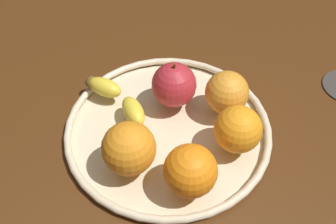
{
  "coord_description": "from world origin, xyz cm",
  "views": [
    {
      "loc": [
        -37.77,
        5.75,
        48.35
      ],
      "look_at": [
        0.0,
        0.0,
        4.8
      ],
      "focal_mm": 38.84,
      "sensor_mm": 36.0,
      "label": 1
    }
  ],
  "objects_px": {
    "orange_front_left": "(190,171)",
    "orange_back_left": "(227,93)",
    "orange_front_right": "(238,129)",
    "apple": "(174,85)",
    "fruit_bowl": "(168,127)",
    "banana": "(122,113)",
    "orange_center": "(129,148)"
  },
  "relations": [
    {
      "from": "orange_back_left",
      "to": "orange_front_right",
      "type": "xyz_separation_m",
      "value": [
        -0.08,
        0.0,
        0.0
      ]
    },
    {
      "from": "apple",
      "to": "orange_back_left",
      "type": "xyz_separation_m",
      "value": [
        -0.03,
        -0.08,
        -0.0
      ]
    },
    {
      "from": "orange_front_right",
      "to": "orange_back_left",
      "type": "bearing_deg",
      "value": -2.41
    },
    {
      "from": "orange_center",
      "to": "orange_back_left",
      "type": "bearing_deg",
      "value": -61.78
    },
    {
      "from": "banana",
      "to": "orange_front_left",
      "type": "xyz_separation_m",
      "value": [
        -0.14,
        -0.09,
        0.02
      ]
    },
    {
      "from": "orange_center",
      "to": "apple",
      "type": "bearing_deg",
      "value": -35.36
    },
    {
      "from": "apple",
      "to": "orange_front_left",
      "type": "xyz_separation_m",
      "value": [
        -0.17,
        0.0,
        -0.0
      ]
    },
    {
      "from": "orange_back_left",
      "to": "orange_center",
      "type": "bearing_deg",
      "value": 118.22
    },
    {
      "from": "apple",
      "to": "orange_front_left",
      "type": "distance_m",
      "value": 0.17
    },
    {
      "from": "fruit_bowl",
      "to": "orange_front_left",
      "type": "xyz_separation_m",
      "value": [
        -0.12,
        -0.01,
        0.05
      ]
    },
    {
      "from": "banana",
      "to": "orange_center",
      "type": "height_order",
      "value": "orange_center"
    },
    {
      "from": "banana",
      "to": "orange_back_left",
      "type": "height_order",
      "value": "orange_back_left"
    },
    {
      "from": "orange_back_left",
      "to": "apple",
      "type": "bearing_deg",
      "value": 70.34
    },
    {
      "from": "banana",
      "to": "orange_front_right",
      "type": "xyz_separation_m",
      "value": [
        -0.08,
        -0.17,
        0.02
      ]
    },
    {
      "from": "apple",
      "to": "orange_back_left",
      "type": "height_order",
      "value": "apple"
    },
    {
      "from": "orange_front_left",
      "to": "orange_front_right",
      "type": "height_order",
      "value": "orange_front_left"
    },
    {
      "from": "orange_front_left",
      "to": "orange_center",
      "type": "height_order",
      "value": "orange_center"
    },
    {
      "from": "fruit_bowl",
      "to": "orange_back_left",
      "type": "xyz_separation_m",
      "value": [
        0.02,
        -0.1,
        0.05
      ]
    },
    {
      "from": "orange_front_right",
      "to": "orange_front_left",
      "type": "bearing_deg",
      "value": 125.89
    },
    {
      "from": "apple",
      "to": "orange_center",
      "type": "xyz_separation_m",
      "value": [
        -0.12,
        0.09,
        0.0
      ]
    },
    {
      "from": "apple",
      "to": "orange_front_right",
      "type": "distance_m",
      "value": 0.13
    },
    {
      "from": "banana",
      "to": "orange_center",
      "type": "xyz_separation_m",
      "value": [
        -0.09,
        -0.01,
        0.02
      ]
    },
    {
      "from": "orange_front_left",
      "to": "orange_back_left",
      "type": "height_order",
      "value": "orange_front_left"
    },
    {
      "from": "banana",
      "to": "orange_front_right",
      "type": "bearing_deg",
      "value": -130.15
    },
    {
      "from": "banana",
      "to": "orange_center",
      "type": "relative_size",
      "value": 2.6
    },
    {
      "from": "banana",
      "to": "orange_center",
      "type": "bearing_deg",
      "value": 168.3
    },
    {
      "from": "banana",
      "to": "orange_back_left",
      "type": "xyz_separation_m",
      "value": [
        -0.0,
        -0.18,
        0.02
      ]
    },
    {
      "from": "orange_back_left",
      "to": "orange_front_right",
      "type": "relative_size",
      "value": 0.99
    },
    {
      "from": "apple",
      "to": "orange_front_left",
      "type": "bearing_deg",
      "value": 178.31
    },
    {
      "from": "orange_front_left",
      "to": "orange_center",
      "type": "distance_m",
      "value": 0.09
    },
    {
      "from": "fruit_bowl",
      "to": "orange_front_left",
      "type": "distance_m",
      "value": 0.13
    },
    {
      "from": "apple",
      "to": "orange_front_left",
      "type": "relative_size",
      "value": 1.11
    }
  ]
}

